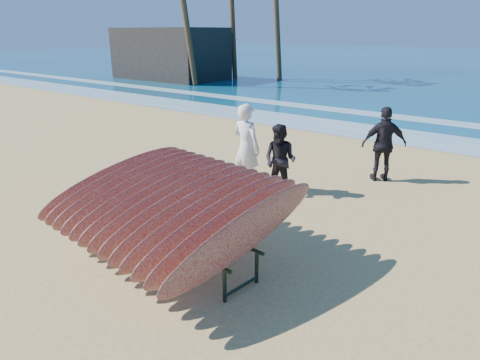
# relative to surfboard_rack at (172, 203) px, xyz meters

# --- Properties ---
(ground) EXTENTS (120.00, 120.00, 0.00)m
(ground) POSITION_rel_surfboard_rack_xyz_m (0.22, 0.65, -0.92)
(ground) COLOR tan
(ground) RESTS_ON ground
(foam_near) EXTENTS (160.00, 160.00, 0.00)m
(foam_near) POSITION_rel_surfboard_rack_xyz_m (0.22, 10.65, -0.91)
(foam_near) COLOR white
(foam_near) RESTS_ON ground
(foam_far) EXTENTS (160.00, 160.00, 0.00)m
(foam_far) POSITION_rel_surfboard_rack_xyz_m (0.22, 14.15, -0.91)
(foam_far) COLOR white
(foam_far) RESTS_ON ground
(surfboard_rack) EXTENTS (3.44, 3.29, 1.50)m
(surfboard_rack) POSITION_rel_surfboard_rack_xyz_m (0.00, 0.00, 0.00)
(surfboard_rack) COLOR black
(surfboard_rack) RESTS_ON ground
(person_white) EXTENTS (0.75, 0.52, 1.97)m
(person_white) POSITION_rel_surfboard_rack_xyz_m (-0.96, 3.19, 0.07)
(person_white) COLOR white
(person_white) RESTS_ON ground
(person_dark_a) EXTENTS (0.82, 0.66, 1.57)m
(person_dark_a) POSITION_rel_surfboard_rack_xyz_m (-0.19, 3.40, -0.14)
(person_dark_a) COLOR black
(person_dark_a) RESTS_ON ground
(person_dark_b) EXTENTS (1.11, 0.98, 1.80)m
(person_dark_b) POSITION_rel_surfboard_rack_xyz_m (1.25, 5.71, -0.02)
(person_dark_b) COLOR black
(person_dark_b) RESTS_ON ground
(building) EXTENTS (8.33, 4.63, 3.70)m
(building) POSITION_rel_surfboard_rack_xyz_m (-20.21, 19.06, 0.93)
(building) COLOR #2D2823
(building) RESTS_ON ground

